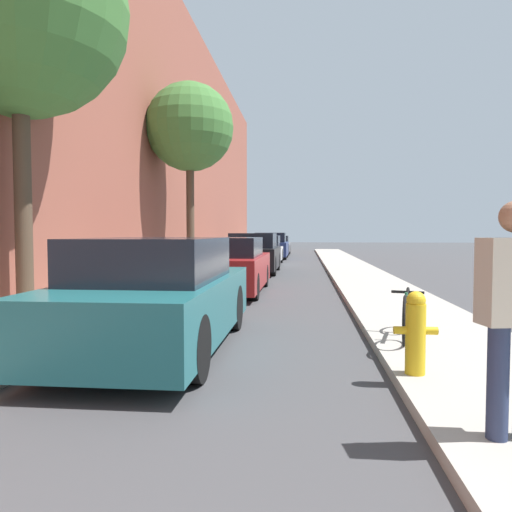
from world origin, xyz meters
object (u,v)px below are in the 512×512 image
Objects in this scene: fire_hydrant at (416,331)px; bicycle at (406,314)px; parked_car_teal at (158,297)px; parked_car_black at (254,254)px; parked_car_grey at (277,245)px; street_tree_far at (190,128)px; parked_car_white at (264,251)px; parked_car_red at (228,266)px; parked_car_navy at (271,246)px; street_tree_near at (18,8)px.

bicycle is (0.26, 1.66, -0.10)m from fire_hydrant.
parked_car_teal reaches higher than bicycle.
parked_car_grey is (0.01, 15.17, -0.09)m from parked_car_black.
parked_car_teal is at bearing -78.97° from street_tree_far.
parked_car_white is 0.94× the size of parked_car_grey.
parked_car_red is at bearing 134.91° from bicycle.
parked_car_white is at bearing 90.01° from parked_car_red.
parked_car_navy is 13.23m from street_tree_far.
parked_car_black reaches higher than fire_hydrant.
parked_car_black is (0.04, 5.99, 0.05)m from parked_car_red.
parked_car_teal is 21.82m from parked_car_navy.
parked_car_black is at bearing 90.02° from parked_car_teal.
parked_car_teal is 0.98× the size of parked_car_red.
parked_car_teal is at bearing -89.83° from parked_car_white.
parked_car_navy reaches higher than parked_car_grey.
parked_car_black is (-0.00, 11.92, 0.02)m from parked_car_teal.
street_tree_far is 7.59× the size of fire_hydrant.
street_tree_near reaches higher than parked_car_grey.
parked_car_teal is at bearing 158.51° from fire_hydrant.
parked_car_white reaches higher than bicycle.
parked_car_grey is (0.05, 5.28, -0.08)m from parked_car_navy.
parked_car_navy is at bearing -90.53° from parked_car_grey.
parked_car_navy is at bearing 89.96° from parked_car_white.
parked_car_teal is 10.45m from street_tree_far.
street_tree_near is (-2.63, -15.31, 4.44)m from parked_car_white.
bicycle is (3.22, 0.49, -0.25)m from parked_car_teal.
parked_car_grey is at bearing 110.81° from bicycle.
parked_car_white is 18.16m from fire_hydrant.
parked_car_white is (-0.00, 10.81, -0.01)m from parked_car_red.
parked_car_navy is at bearing 90.12° from parked_car_teal.
parked_car_teal is 1.09× the size of parked_car_white.
fire_hydrant is at bearing -77.22° from parked_car_black.
fire_hydrant is (3.01, -22.98, -0.17)m from parked_car_navy.
street_tree_far is (-1.78, 3.46, 4.23)m from parked_car_red.
street_tree_near is (-2.64, -4.50, 4.42)m from parked_car_red.
parked_car_grey is 5.11× the size of fire_hydrant.
parked_car_black is 2.90× the size of bicycle.
fire_hydrant is at bearing -21.49° from parked_car_teal.
bicycle is (3.27, -16.25, -0.21)m from parked_car_white.
parked_car_red is at bearing 113.01° from fire_hydrant.
fire_hydrant reaches higher than bicycle.
street_tree_far is (0.85, 7.96, -0.19)m from street_tree_near.
fire_hydrant is at bearing -65.57° from street_tree_far.
parked_car_navy is 21.02m from street_tree_near.
parked_car_black is 1.10× the size of parked_car_white.
parked_car_white is 16.58m from bicycle.
bicycle is at bearing -83.10° from parked_car_grey.
parked_car_black is 11.88m from bicycle.
parked_car_red is 0.70× the size of street_tree_far.
parked_car_white is at bearing -90.04° from parked_car_navy.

